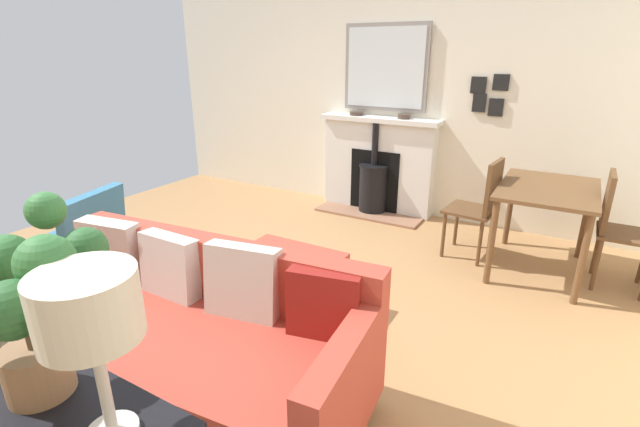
{
  "coord_description": "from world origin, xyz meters",
  "views": [
    {
      "loc": [
        2.27,
        2.03,
        1.75
      ],
      "look_at": [
        -0.37,
        0.5,
        0.64
      ],
      "focal_mm": 25.17,
      "sensor_mm": 36.0,
      "label": 1
    }
  ],
  "objects_px": {
    "dining_chair_near_fireplace": "(481,203)",
    "mantel_bowl_near": "(356,113)",
    "ottoman": "(283,280)",
    "mantel_bowl_far": "(404,116)",
    "sofa": "(188,336)",
    "dining_chair_by_back_wall": "(616,222)",
    "armchair_accent": "(80,236)",
    "table_lamp_far_end": "(89,312)",
    "console_table": "(9,389)",
    "dining_table": "(547,200)",
    "potted_plant": "(27,297)",
    "fireplace": "(377,170)"
  },
  "relations": [
    {
      "from": "dining_chair_near_fireplace",
      "to": "mantel_bowl_near",
      "type": "bearing_deg",
      "value": -115.34
    },
    {
      "from": "mantel_bowl_near",
      "to": "ottoman",
      "type": "xyz_separation_m",
      "value": [
        2.34,
        0.59,
        -0.84
      ]
    },
    {
      "from": "mantel_bowl_far",
      "to": "ottoman",
      "type": "bearing_deg",
      "value": 0.9
    },
    {
      "from": "sofa",
      "to": "dining_chair_by_back_wall",
      "type": "height_order",
      "value": "dining_chair_by_back_wall"
    },
    {
      "from": "armchair_accent",
      "to": "dining_chair_by_back_wall",
      "type": "height_order",
      "value": "dining_chair_by_back_wall"
    },
    {
      "from": "dining_chair_by_back_wall",
      "to": "table_lamp_far_end",
      "type": "bearing_deg",
      "value": -21.84
    },
    {
      "from": "mantel_bowl_near",
      "to": "dining_chair_by_back_wall",
      "type": "bearing_deg",
      "value": 73.96
    },
    {
      "from": "mantel_bowl_far",
      "to": "console_table",
      "type": "relative_size",
      "value": 0.09
    },
    {
      "from": "dining_table",
      "to": "dining_chair_by_back_wall",
      "type": "relative_size",
      "value": 1.11
    },
    {
      "from": "potted_plant",
      "to": "dining_chair_near_fireplace",
      "type": "height_order",
      "value": "potted_plant"
    },
    {
      "from": "potted_plant",
      "to": "dining_table",
      "type": "distance_m",
      "value": 3.54
    },
    {
      "from": "fireplace",
      "to": "sofa",
      "type": "bearing_deg",
      "value": 6.05
    },
    {
      "from": "mantel_bowl_far",
      "to": "dining_chair_by_back_wall",
      "type": "distance_m",
      "value": 2.2
    },
    {
      "from": "mantel_bowl_near",
      "to": "console_table",
      "type": "bearing_deg",
      "value": 8.92
    },
    {
      "from": "ottoman",
      "to": "table_lamp_far_end",
      "type": "height_order",
      "value": "table_lamp_far_end"
    },
    {
      "from": "mantel_bowl_near",
      "to": "dining_chair_near_fireplace",
      "type": "bearing_deg",
      "value": 64.66
    },
    {
      "from": "dining_chair_near_fireplace",
      "to": "table_lamp_far_end",
      "type": "bearing_deg",
      "value": -5.99
    },
    {
      "from": "mantel_bowl_far",
      "to": "dining_chair_near_fireplace",
      "type": "height_order",
      "value": "mantel_bowl_far"
    },
    {
      "from": "sofa",
      "to": "armchair_accent",
      "type": "relative_size",
      "value": 2.49
    },
    {
      "from": "dining_table",
      "to": "console_table",
      "type": "bearing_deg",
      "value": -23.18
    },
    {
      "from": "sofa",
      "to": "dining_table",
      "type": "xyz_separation_m",
      "value": [
        -2.52,
        1.43,
        0.27
      ]
    },
    {
      "from": "mantel_bowl_far",
      "to": "dining_chair_by_back_wall",
      "type": "bearing_deg",
      "value": 69.8
    },
    {
      "from": "ottoman",
      "to": "dining_chair_by_back_wall",
      "type": "bearing_deg",
      "value": 129.35
    },
    {
      "from": "ottoman",
      "to": "armchair_accent",
      "type": "bearing_deg",
      "value": -73.24
    },
    {
      "from": "dining_chair_by_back_wall",
      "to": "sofa",
      "type": "bearing_deg",
      "value": -37.43
    },
    {
      "from": "mantel_bowl_far",
      "to": "console_table",
      "type": "bearing_deg",
      "value": 1.12
    },
    {
      "from": "sofa",
      "to": "dining_chair_by_back_wall",
      "type": "xyz_separation_m",
      "value": [
        -2.52,
        1.93,
        0.17
      ]
    },
    {
      "from": "fireplace",
      "to": "sofa",
      "type": "relative_size",
      "value": 0.68
    },
    {
      "from": "mantel_bowl_far",
      "to": "dining_chair_near_fireplace",
      "type": "distance_m",
      "value": 1.38
    },
    {
      "from": "sofa",
      "to": "dining_table",
      "type": "distance_m",
      "value": 2.91
    },
    {
      "from": "potted_plant",
      "to": "dining_table",
      "type": "bearing_deg",
      "value": 160.88
    },
    {
      "from": "ottoman",
      "to": "dining_table",
      "type": "xyz_separation_m",
      "value": [
        -1.61,
        1.47,
        0.37
      ]
    },
    {
      "from": "armchair_accent",
      "to": "dining_chair_near_fireplace",
      "type": "bearing_deg",
      "value": 129.3
    },
    {
      "from": "mantel_bowl_near",
      "to": "dining_chair_near_fireplace",
      "type": "height_order",
      "value": "mantel_bowl_near"
    },
    {
      "from": "ottoman",
      "to": "console_table",
      "type": "xyz_separation_m",
      "value": [
        1.72,
        0.04,
        0.39
      ]
    },
    {
      "from": "mantel_bowl_near",
      "to": "table_lamp_far_end",
      "type": "relative_size",
      "value": 0.3
    },
    {
      "from": "mantel_bowl_far",
      "to": "table_lamp_far_end",
      "type": "bearing_deg",
      "value": 9.28
    },
    {
      "from": "potted_plant",
      "to": "dining_chair_near_fireplace",
      "type": "relative_size",
      "value": 0.67
    },
    {
      "from": "table_lamp_far_end",
      "to": "potted_plant",
      "type": "distance_m",
      "value": 0.31
    },
    {
      "from": "armchair_accent",
      "to": "dining_table",
      "type": "relative_size",
      "value": 0.79
    },
    {
      "from": "potted_plant",
      "to": "dining_chair_by_back_wall",
      "type": "bearing_deg",
      "value": 153.66
    },
    {
      "from": "console_table",
      "to": "table_lamp_far_end",
      "type": "relative_size",
      "value": 3.11
    },
    {
      "from": "mantel_bowl_near",
      "to": "potted_plant",
      "type": "distance_m",
      "value": 4.15
    },
    {
      "from": "mantel_bowl_near",
      "to": "dining_chair_near_fireplace",
      "type": "xyz_separation_m",
      "value": [
        0.74,
        1.57,
        -0.57
      ]
    },
    {
      "from": "dining_table",
      "to": "potted_plant",
      "type": "bearing_deg",
      "value": -19.12
    },
    {
      "from": "fireplace",
      "to": "armchair_accent",
      "type": "bearing_deg",
      "value": -23.87
    },
    {
      "from": "potted_plant",
      "to": "dining_table",
      "type": "height_order",
      "value": "potted_plant"
    },
    {
      "from": "dining_table",
      "to": "dining_chair_by_back_wall",
      "type": "bearing_deg",
      "value": 89.99
    },
    {
      "from": "console_table",
      "to": "mantel_bowl_far",
      "type": "bearing_deg",
      "value": -178.88
    },
    {
      "from": "armchair_accent",
      "to": "dining_chair_by_back_wall",
      "type": "distance_m",
      "value": 4.07
    }
  ]
}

